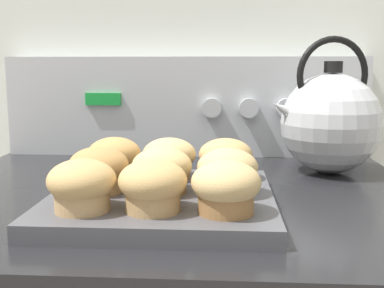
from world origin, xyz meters
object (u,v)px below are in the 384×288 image
(muffin_r1_c1, at_px, (164,170))
(tea_kettle, at_px, (330,121))
(muffin_r0_c2, at_px, (226,187))
(muffin_r2_c0, at_px, (114,157))
(muffin_r0_c0, at_px, (82,185))
(muffin_r1_c2, at_px, (227,172))
(muffin_r1_c0, at_px, (99,170))
(muffin_r2_c2, at_px, (226,159))
(muffin_pan, at_px, (162,200))
(muffin_r0_c1, at_px, (151,186))
(muffin_r2_c1, at_px, (170,158))

(muffin_r1_c1, height_order, tea_kettle, tea_kettle)
(muffin_r0_c2, xyz_separation_m, muffin_r2_c0, (-0.17, 0.17, 0.00))
(muffin_r0_c0, distance_m, muffin_r1_c2, 0.19)
(muffin_r1_c0, bearing_deg, muffin_r2_c2, 27.31)
(muffin_pan, xyz_separation_m, muffin_r0_c0, (-0.08, -0.09, 0.04))
(muffin_r0_c1, relative_size, muffin_r1_c2, 1.00)
(muffin_r0_c0, distance_m, tea_kettle, 0.48)
(muffin_r0_c0, xyz_separation_m, muffin_r0_c1, (0.08, 0.00, 0.00))
(muffin_r1_c2, bearing_deg, muffin_r1_c1, 178.77)
(muffin_r0_c1, relative_size, muffin_r2_c2, 1.00)
(muffin_r2_c1, relative_size, muffin_r2_c2, 1.00)
(muffin_r0_c1, xyz_separation_m, muffin_r1_c2, (0.09, 0.08, 0.00))
(muffin_pan, distance_m, muffin_r0_c0, 0.13)
(muffin_r1_c1, xyz_separation_m, muffin_r2_c2, (0.08, 0.09, 0.00))
(muffin_r1_c2, bearing_deg, muffin_pan, 178.41)
(muffin_r2_c0, bearing_deg, muffin_r1_c2, -27.54)
(muffin_r1_c0, relative_size, muffin_r1_c2, 1.00)
(muffin_r1_c1, bearing_deg, muffin_pan, 167.58)
(muffin_r0_c1, xyz_separation_m, muffin_r2_c2, (0.09, 0.17, 0.00))
(muffin_r2_c0, relative_size, tea_kettle, 0.33)
(muffin_r0_c0, xyz_separation_m, muffin_r1_c1, (0.08, 0.09, 0.00))
(muffin_pan, bearing_deg, muffin_r2_c0, 133.91)
(muffin_r0_c1, distance_m, muffin_r0_c2, 0.09)
(muffin_r0_c0, distance_m, muffin_r0_c2, 0.17)
(muffin_r2_c0, distance_m, muffin_r2_c2, 0.17)
(muffin_pan, relative_size, muffin_r2_c0, 3.66)
(muffin_r2_c0, bearing_deg, muffin_r0_c1, -64.45)
(muffin_pan, bearing_deg, muffin_r2_c1, 89.06)
(muffin_pan, relative_size, tea_kettle, 1.22)
(muffin_r0_c1, height_order, muffin_r2_c0, same)
(muffin_r0_c0, relative_size, muffin_r0_c1, 1.00)
(muffin_r2_c0, height_order, muffin_r2_c2, same)
(muffin_r0_c1, relative_size, tea_kettle, 0.33)
(muffin_r1_c0, xyz_separation_m, muffin_r2_c1, (0.09, 0.09, 0.00))
(muffin_r0_c1, distance_m, muffin_r2_c0, 0.19)
(muffin_r1_c1, bearing_deg, muffin_r2_c0, 134.64)
(muffin_r0_c2, bearing_deg, muffin_r2_c2, 89.88)
(muffin_r0_c2, relative_size, muffin_r2_c1, 1.00)
(muffin_r0_c1, height_order, muffin_r0_c2, same)
(muffin_r2_c1, xyz_separation_m, muffin_r2_c2, (0.08, 0.00, 0.00))
(muffin_r2_c0, xyz_separation_m, tea_kettle, (0.35, 0.15, 0.04))
(muffin_pan, distance_m, muffin_r1_c0, 0.09)
(muffin_r2_c0, height_order, muffin_r2_c1, same)
(muffin_pan, bearing_deg, muffin_r0_c2, -45.34)
(muffin_r0_c2, height_order, muffin_r2_c0, same)
(tea_kettle, bearing_deg, muffin_r2_c1, -149.95)
(muffin_r1_c0, xyz_separation_m, muffin_r1_c2, (0.17, -0.00, 0.00))
(muffin_pan, distance_m, muffin_r0_c2, 0.13)
(muffin_r1_c1, xyz_separation_m, muffin_r1_c2, (0.08, -0.00, 0.00))
(muffin_r1_c0, bearing_deg, muffin_r0_c1, -44.80)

